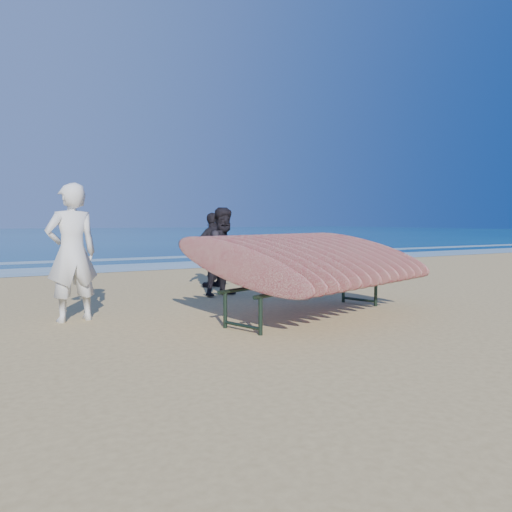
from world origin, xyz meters
The scene contains 8 objects.
ground centered at (0.00, 0.00, 0.00)m, with size 120.00×120.00×0.00m, color tan.
ocean centered at (0.00, 55.00, 0.01)m, with size 160.00×160.00×0.00m, color navy.
foam_near centered at (0.00, 10.00, 0.01)m, with size 160.00×160.00×0.00m, color white.
foam_far centered at (0.00, 13.50, 0.01)m, with size 160.00×160.00×0.00m, color white.
surfboard_rack centered at (0.87, 0.68, 0.88)m, with size 3.82×3.45×1.40m.
person_white centered at (-2.38, 2.03, 1.00)m, with size 0.73×0.48×2.01m, color silver.
person_dark_a centered at (0.65, 3.21, 0.86)m, with size 0.84×0.65×1.73m, color black.
person_dark_b centered at (0.97, 4.47, 0.82)m, with size 0.97×0.40×1.65m, color black.
Camera 1 is at (-3.55, -5.58, 1.46)m, focal length 35.00 mm.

